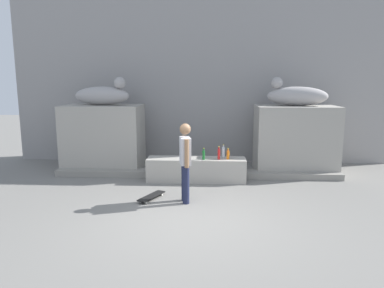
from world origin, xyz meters
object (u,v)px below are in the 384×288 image
bottle_orange (228,155)px  skater (185,159)px  statue_reclining_left (103,95)px  bottle_red (219,154)px  bottle_clear (223,152)px  bottle_green (204,155)px  skateboard (152,196)px  statue_reclining_right (296,95)px

bottle_orange → skater: bearing=-121.1°
statue_reclining_left → bottle_red: (3.24, -1.15, -1.41)m
skater → bottle_clear: bearing=-36.1°
bottle_orange → bottle_green: (-0.61, -0.08, 0.01)m
bottle_clear → bottle_red: (-0.12, -0.34, 0.01)m
bottle_green → bottle_orange: bearing=7.9°
bottle_orange → statue_reclining_left: bearing=162.2°
bottle_green → bottle_red: bottle_red is taller
skateboard → bottle_orange: size_ratio=2.87×
bottle_clear → bottle_red: 0.36m
statue_reclining_left → bottle_clear: 3.74m
statue_reclining_right → bottle_clear: bearing=35.2°
statue_reclining_left → bottle_orange: (3.47, -1.11, -1.44)m
statue_reclining_right → bottle_orange: 2.61m
bottle_red → skateboard: bearing=-136.4°
statue_reclining_left → bottle_clear: (3.36, -0.81, -1.42)m
skater → bottle_green: 1.55m
statue_reclining_right → skater: statue_reclining_right is taller
statue_reclining_right → bottle_orange: size_ratio=5.97×
statue_reclining_left → skateboard: size_ratio=2.06×
skateboard → bottle_red: (1.47, 1.40, 0.66)m
skater → skateboard: bearing=67.5°
bottle_orange → bottle_clear: 0.32m
statue_reclining_right → bottle_red: size_ratio=5.08×
statue_reclining_left → bottle_green: (2.86, -1.19, -1.43)m
statue_reclining_right → bottle_green: bearing=38.6°
statue_reclining_left → skateboard: 3.73m
statue_reclining_right → skater: bearing=56.4°
statue_reclining_left → bottle_green: size_ratio=5.66×
statue_reclining_right → bottle_orange: statue_reclining_right is taller
skater → bottle_green: (0.35, 1.50, -0.21)m
statue_reclining_right → bottle_clear: statue_reclining_right is taller
bottle_orange → bottle_green: bottle_green is taller
skater → bottle_red: size_ratio=5.04×
statue_reclining_left → bottle_orange: size_ratio=5.91×
skateboard → bottle_green: 1.86m
statue_reclining_right → bottle_red: 2.78m
skater → bottle_red: skater is taller
statue_reclining_left → skateboard: (1.76, -2.55, -2.08)m
statue_reclining_left → skateboard: statue_reclining_left is taller
statue_reclining_left → bottle_red: size_ratio=5.03×
skateboard → bottle_red: bearing=-21.4°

